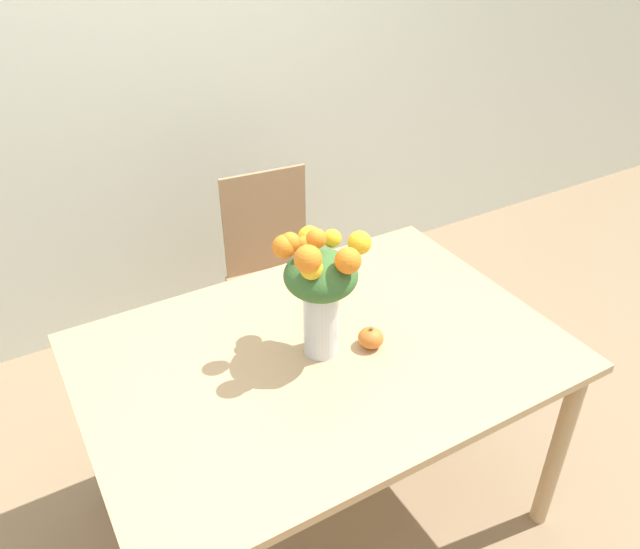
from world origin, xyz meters
name	(u,v)px	position (x,y,z in m)	size (l,w,h in m)	color
ground_plane	(322,506)	(0.00, 0.00, 0.00)	(12.00, 12.00, 0.00)	#8E7556
wall_back	(148,56)	(0.00, 1.54, 1.35)	(8.00, 0.06, 2.70)	silver
dining_table	(322,371)	(0.00, 0.00, 0.69)	(1.47, 1.02, 0.78)	tan
flower_vase	(320,284)	(-0.01, 0.01, 1.03)	(0.28, 0.28, 0.43)	silver
pumpkin	(371,338)	(0.14, -0.06, 0.81)	(0.08, 0.08, 0.07)	orange
dining_chair_near_window	(277,274)	(0.27, 0.88, 0.48)	(0.46, 0.46, 0.94)	#9E7A56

